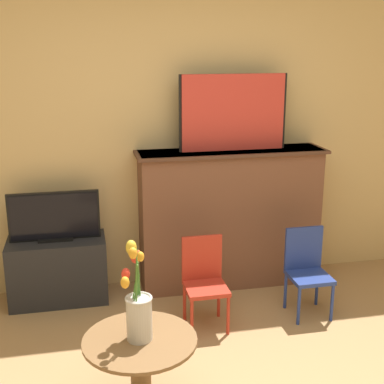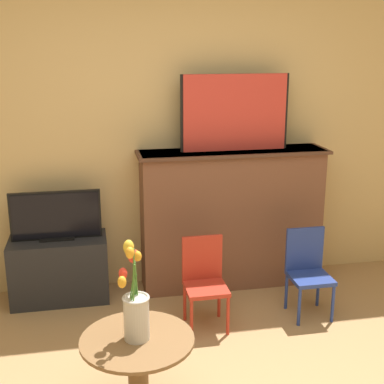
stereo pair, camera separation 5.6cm
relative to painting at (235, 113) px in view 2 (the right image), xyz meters
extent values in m
cube|color=tan|center=(-0.50, 0.20, -0.10)|extent=(8.00, 0.06, 2.70)
cube|color=brown|center=(-0.01, -0.01, -0.88)|extent=(1.48, 0.34, 1.15)
cube|color=#503123|center=(-0.01, -0.02, -0.31)|extent=(1.54, 0.38, 0.02)
cube|color=black|center=(0.00, 0.01, 0.00)|extent=(0.87, 0.02, 0.60)
cube|color=red|center=(0.00, -0.01, 0.00)|extent=(0.83, 0.02, 0.60)
cube|color=#232326|center=(-1.42, -0.04, -1.20)|extent=(0.75, 0.37, 0.51)
cube|color=black|center=(-1.42, -0.04, -0.94)|extent=(0.26, 0.12, 0.01)
cube|color=black|center=(-1.42, -0.03, -0.75)|extent=(0.69, 0.02, 0.38)
cube|color=black|center=(-1.42, -0.04, -0.75)|extent=(0.66, 0.02, 0.35)
cylinder|color=#B22D1E|center=(-0.51, -0.83, -1.31)|extent=(0.02, 0.02, 0.29)
cylinder|color=#B22D1E|center=(-0.25, -0.83, -1.31)|extent=(0.02, 0.02, 0.29)
cylinder|color=#B22D1E|center=(-0.51, -0.57, -1.31)|extent=(0.02, 0.02, 0.29)
cylinder|color=#B22D1E|center=(-0.25, -0.57, -1.31)|extent=(0.02, 0.02, 0.29)
cube|color=#B22D1E|center=(-0.38, -0.70, -1.15)|extent=(0.29, 0.29, 0.03)
cube|color=#B22D1E|center=(-0.38, -0.56, -0.97)|extent=(0.29, 0.02, 0.33)
cylinder|color=navy|center=(0.29, -0.81, -1.31)|extent=(0.02, 0.02, 0.29)
cylinder|color=navy|center=(0.55, -0.81, -1.31)|extent=(0.02, 0.02, 0.29)
cylinder|color=navy|center=(0.29, -0.54, -1.31)|extent=(0.02, 0.02, 0.29)
cylinder|color=navy|center=(0.55, -0.54, -1.31)|extent=(0.02, 0.02, 0.29)
cube|color=navy|center=(0.42, -0.67, -1.15)|extent=(0.29, 0.29, 0.03)
cube|color=navy|center=(0.42, -0.54, -0.97)|extent=(0.29, 0.02, 0.33)
cylinder|color=brown|center=(-0.94, -1.53, -1.23)|extent=(0.11, 0.11, 0.44)
cylinder|color=brown|center=(-0.94, -1.53, -1.00)|extent=(0.62, 0.62, 0.02)
cylinder|color=beige|center=(-0.94, -1.53, -0.87)|extent=(0.14, 0.14, 0.24)
torus|color=beige|center=(-0.94, -1.53, -0.75)|extent=(0.15, 0.15, 0.02)
cylinder|color=#477A2D|center=(-0.95, -1.51, -0.66)|extent=(0.02, 0.05, 0.35)
ellipsoid|color=gold|center=(-0.97, -1.47, -0.49)|extent=(0.06, 0.06, 0.08)
cylinder|color=#477A2D|center=(-0.96, -1.54, -0.73)|extent=(0.06, 0.05, 0.21)
ellipsoid|color=orange|center=(-1.02, -1.59, -0.63)|extent=(0.05, 0.05, 0.06)
cylinder|color=#477A2D|center=(-0.95, -1.55, -0.65)|extent=(0.02, 0.04, 0.36)
ellipsoid|color=orange|center=(-0.97, -1.58, -0.47)|extent=(0.04, 0.04, 0.06)
cylinder|color=#477A2D|center=(-0.94, -1.51, -0.69)|extent=(0.02, 0.05, 0.29)
ellipsoid|color=orange|center=(-0.92, -1.47, -0.55)|extent=(0.04, 0.04, 0.06)
cylinder|color=#477A2D|center=(-0.94, -1.51, -0.69)|extent=(0.02, 0.10, 0.28)
ellipsoid|color=orange|center=(-0.93, -1.41, -0.56)|extent=(0.05, 0.05, 0.06)
cylinder|color=#477A2D|center=(-0.97, -1.53, -0.72)|extent=(0.05, 0.01, 0.23)
ellipsoid|color=red|center=(-1.01, -1.52, -0.61)|extent=(0.05, 0.05, 0.06)
cylinder|color=#477A2D|center=(-0.94, -1.51, -0.69)|extent=(0.01, 0.07, 0.29)
ellipsoid|color=red|center=(-0.95, -1.44, -0.55)|extent=(0.05, 0.05, 0.08)
camera|label=1|loc=(-1.20, -4.07, 0.54)|focal=50.00mm
camera|label=2|loc=(-1.14, -4.08, 0.54)|focal=50.00mm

